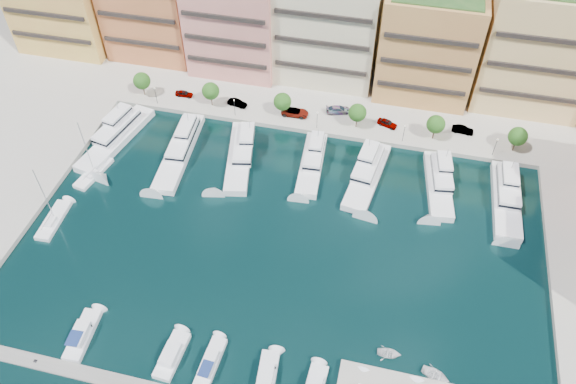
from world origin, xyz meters
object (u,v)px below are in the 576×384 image
Objects in this scene: yacht_2 at (241,153)px; car_4 at (387,123)px; tree_1 at (211,91)px; cruiser_3 at (172,356)px; car_3 at (338,110)px; lamppost_1 at (234,105)px; lamppost_3 at (404,130)px; lamppost_2 at (317,117)px; car_0 at (184,94)px; car_5 at (463,130)px; lamppost_0 at (155,93)px; yacht_6 at (506,195)px; tree_4 at (436,124)px; lamppost_4 at (496,144)px; tree_0 at (142,81)px; yacht_4 at (368,173)px; cruiser_5 at (267,378)px; tender_0 at (389,354)px; car_1 at (237,103)px; car_2 at (295,112)px; yacht_1 at (181,148)px; yacht_3 at (312,160)px; tender_2 at (435,375)px; yacht_5 at (439,181)px; sailboat_1 at (54,221)px; cruiser_4 at (210,365)px; tree_5 at (518,136)px; yacht_0 at (117,135)px; sailboat_2 at (94,173)px; cruiser_1 at (82,335)px.

yacht_2 is 31.77m from car_4.
cruiser_3 is at bearing -77.04° from tree_1.
car_3 is (16.85, 17.59, 0.57)m from yacht_2.
lamppost_1 is 1.00× the size of lamppost_3.
lamppost_2 reaches higher than car_0.
car_3 is at bearing 93.73° from car_5.
yacht_6 is at bearing -8.47° from lamppost_0.
tree_4 is at bearing 0.00° from tree_1.
car_0 reaches higher than cruiser_3.
lamppost_3 is 49.34m from car_0.
lamppost_3 is 18.00m from lamppost_4.
tree_0 is 54.14m from yacht_4.
cruiser_5 is at bearing -104.14° from lamppost_3.
lamppost_2 reaches higher than car_3.
tender_0 is at bearing 179.66° from car_3.
car_2 reaches higher than car_1.
yacht_1 is at bearing 166.72° from car_1.
lamppost_1 is 0.97× the size of car_1.
lamppost_4 is at bearing -94.14° from car_0.
yacht_2 is 1.16× the size of yacht_3.
tender_2 is 62.33m from car_2.
yacht_5 is at bearing -104.70° from car_0.
car_2 is (5.19, 58.87, 1.26)m from cruiser_3.
yacht_4 is 1.10× the size of yacht_5.
car_0 is at bearing 87.34° from car_2.
yacht_1 is 38.02m from yacht_4.
lamppost_4 is at bearing 60.12° from cruiser_5.
sailboat_1 reaches higher than tree_0.
car_2 is (30.55, 3.09, -2.01)m from lamppost_0.
yacht_4 reaches higher than car_1.
car_5 reaches higher than tender_2.
lamppost_0 is 66.16m from car_5.
car_1 is at bearing 174.77° from lamppost_3.
cruiser_4 is (31.30, -55.81, -3.26)m from lamppost_0.
yacht_5 is at bearing -9.36° from lamppost_0.
lamppost_2 is 18.95m from car_1.
tree_5 reaches higher than lamppost_0.
lamppost_2 and lamppost_4 have the same top height.
yacht_4 is at bearing -170.91° from car_3.
sailboat_1 is at bearing -93.61° from yacht_0.
tender_0 is at bearing -135.73° from car_0.
sailboat_2 reaches higher than car_3.
car_3 is (-14.47, 6.14, -2.05)m from lamppost_3.
tender_0 is 64.52m from car_1.
yacht_0 is 6.20× the size of tender_0.
lamppost_1 is 1.00× the size of lamppost_2.
car_2 is at bearing 23.83° from yacht_0.
car_1 reaches higher than cruiser_1.
tender_2 is at bearing 14.38° from cruiser_5.
cruiser_3 is at bearing 116.42° from tender_2.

